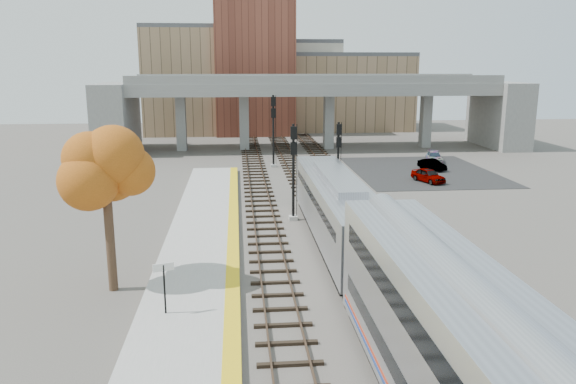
{
  "coord_description": "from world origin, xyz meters",
  "views": [
    {
      "loc": [
        -5.0,
        -27.51,
        10.89
      ],
      "look_at": [
        -1.65,
        8.88,
        2.5
      ],
      "focal_mm": 35.0,
      "sensor_mm": 36.0,
      "label": 1
    }
  ],
  "objects_px": {
    "signal_mast_far": "(273,131)",
    "tree": "(105,171)",
    "car_c": "(434,157)",
    "signal_mast_mid": "(338,164)",
    "car_a": "(428,175)",
    "locomotive": "(337,208)",
    "signal_mast_near": "(293,174)",
    "car_b": "(432,165)"
  },
  "relations": [
    {
      "from": "locomotive",
      "to": "signal_mast_near",
      "type": "distance_m",
      "value": 6.04
    },
    {
      "from": "signal_mast_mid",
      "to": "signal_mast_far",
      "type": "relative_size",
      "value": 0.84
    },
    {
      "from": "car_a",
      "to": "signal_mast_far",
      "type": "bearing_deg",
      "value": 125.87
    },
    {
      "from": "car_b",
      "to": "car_c",
      "type": "relative_size",
      "value": 0.85
    },
    {
      "from": "locomotive",
      "to": "car_c",
      "type": "bearing_deg",
      "value": 59.95
    },
    {
      "from": "signal_mast_near",
      "to": "signal_mast_far",
      "type": "bearing_deg",
      "value": 90.0
    },
    {
      "from": "car_a",
      "to": "car_b",
      "type": "distance_m",
      "value": 6.42
    },
    {
      "from": "signal_mast_near",
      "to": "signal_mast_far",
      "type": "relative_size",
      "value": 0.89
    },
    {
      "from": "signal_mast_near",
      "to": "signal_mast_far",
      "type": "height_order",
      "value": "signal_mast_far"
    },
    {
      "from": "locomotive",
      "to": "car_b",
      "type": "distance_m",
      "value": 27.33
    },
    {
      "from": "car_c",
      "to": "locomotive",
      "type": "bearing_deg",
      "value": -106.89
    },
    {
      "from": "signal_mast_mid",
      "to": "car_b",
      "type": "bearing_deg",
      "value": 45.66
    },
    {
      "from": "locomotive",
      "to": "signal_mast_mid",
      "type": "xyz_separation_m",
      "value": [
        2.0,
        10.72,
        0.77
      ]
    },
    {
      "from": "locomotive",
      "to": "car_c",
      "type": "xyz_separation_m",
      "value": [
        16.09,
        27.82,
        -1.66
      ]
    },
    {
      "from": "car_a",
      "to": "car_c",
      "type": "bearing_deg",
      "value": 47.39
    },
    {
      "from": "signal_mast_mid",
      "to": "signal_mast_far",
      "type": "xyz_separation_m",
      "value": [
        -4.1,
        15.91,
        0.86
      ]
    },
    {
      "from": "signal_mast_far",
      "to": "car_b",
      "type": "distance_m",
      "value": 17.03
    },
    {
      "from": "signal_mast_mid",
      "to": "car_b",
      "type": "xyz_separation_m",
      "value": [
        12.26,
        12.54,
        -2.45
      ]
    },
    {
      "from": "tree",
      "to": "car_a",
      "type": "bearing_deg",
      "value": 44.39
    },
    {
      "from": "signal_mast_mid",
      "to": "car_a",
      "type": "distance_m",
      "value": 12.06
    },
    {
      "from": "signal_mast_near",
      "to": "signal_mast_mid",
      "type": "bearing_deg",
      "value": 51.5
    },
    {
      "from": "signal_mast_far",
      "to": "car_b",
      "type": "bearing_deg",
      "value": -11.63
    },
    {
      "from": "tree",
      "to": "car_b",
      "type": "height_order",
      "value": "tree"
    },
    {
      "from": "locomotive",
      "to": "car_a",
      "type": "xyz_separation_m",
      "value": [
        11.8,
        17.33,
        -1.6
      ]
    },
    {
      "from": "locomotive",
      "to": "signal_mast_near",
      "type": "bearing_deg",
      "value": 110.67
    },
    {
      "from": "tree",
      "to": "signal_mast_near",
      "type": "bearing_deg",
      "value": 49.26
    },
    {
      "from": "signal_mast_mid",
      "to": "car_a",
      "type": "relative_size",
      "value": 1.71
    },
    {
      "from": "locomotive",
      "to": "signal_mast_near",
      "type": "height_order",
      "value": "signal_mast_near"
    },
    {
      "from": "car_b",
      "to": "tree",
      "type": "bearing_deg",
      "value": -153.05
    },
    {
      "from": "signal_mast_far",
      "to": "tree",
      "type": "xyz_separation_m",
      "value": [
        -10.09,
        -32.78,
        2.05
      ]
    },
    {
      "from": "signal_mast_near",
      "to": "tree",
      "type": "bearing_deg",
      "value": -130.74
    },
    {
      "from": "locomotive",
      "to": "tree",
      "type": "xyz_separation_m",
      "value": [
        -12.19,
        -6.16,
        3.68
      ]
    },
    {
      "from": "locomotive",
      "to": "signal_mast_far",
      "type": "relative_size",
      "value": 2.48
    },
    {
      "from": "signal_mast_near",
      "to": "car_c",
      "type": "distance_m",
      "value": 28.87
    },
    {
      "from": "locomotive",
      "to": "signal_mast_mid",
      "type": "bearing_deg",
      "value": 79.43
    },
    {
      "from": "signal_mast_far",
      "to": "tree",
      "type": "height_order",
      "value": "tree"
    },
    {
      "from": "car_b",
      "to": "signal_mast_near",
      "type": "bearing_deg",
      "value": -153.84
    },
    {
      "from": "tree",
      "to": "car_c",
      "type": "xyz_separation_m",
      "value": [
        28.28,
        33.97,
        -5.34
      ]
    },
    {
      "from": "car_b",
      "to": "car_c",
      "type": "height_order",
      "value": "car_c"
    },
    {
      "from": "tree",
      "to": "locomotive",
      "type": "bearing_deg",
      "value": 26.78
    },
    {
      "from": "car_a",
      "to": "car_c",
      "type": "height_order",
      "value": "car_a"
    },
    {
      "from": "tree",
      "to": "signal_mast_far",
      "type": "bearing_deg",
      "value": 72.89
    }
  ]
}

